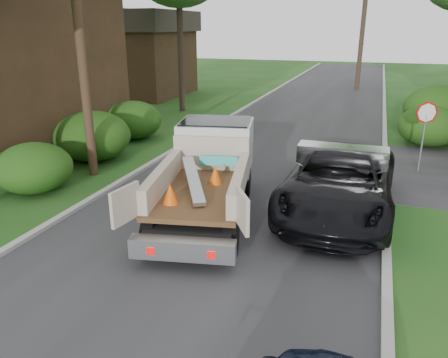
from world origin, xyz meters
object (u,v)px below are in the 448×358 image
at_px(flatbed_truck, 210,164).
at_px(utility_pole, 78,16).
at_px(house_left_far, 134,52).
at_px(black_pickup, 339,182).
at_px(stop_sign, 425,122).

bearing_deg(flatbed_truck, utility_pole, 154.18).
bearing_deg(flatbed_truck, house_left_far, 113.52).
bearing_deg(black_pickup, house_left_far, 134.01).
relative_size(house_left_far, flatbed_truck, 1.20).
relative_size(house_left_far, black_pickup, 1.23).
height_order(stop_sign, house_left_far, house_left_far).
distance_m(utility_pole, black_pickup, 9.35).
relative_size(utility_pole, flatbed_truck, 1.59).
bearing_deg(stop_sign, flatbed_truck, -138.31).
xyz_separation_m(stop_sign, utility_pole, (-10.68, -4.02, 3.40)).
distance_m(stop_sign, black_pickup, 5.18).
height_order(house_left_far, flatbed_truck, house_left_far).
relative_size(stop_sign, flatbed_truck, 0.39).
relative_size(stop_sign, house_left_far, 0.33).
bearing_deg(house_left_far, stop_sign, -34.81).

